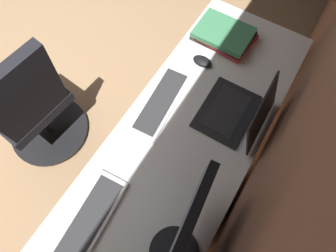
{
  "coord_description": "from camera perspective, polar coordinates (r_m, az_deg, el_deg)",
  "views": [
    {
      "loc": [
        0.42,
        1.98,
        1.93
      ],
      "look_at": [
        0.03,
        1.74,
        0.95
      ],
      "focal_mm": 29.58,
      "sensor_mm": 36.0,
      "label": 1
    }
  ],
  "objects": [
    {
      "name": "wall_back",
      "position": [
        0.78,
        29.7,
        -2.65
      ],
      "size": [
        4.84,
        0.1,
        2.6
      ],
      "primitive_type": "cube",
      "color": "brown",
      "rests_on": "ground"
    },
    {
      "name": "desk",
      "position": [
        1.35,
        1.82,
        -6.22
      ],
      "size": [
        1.92,
        0.63,
        0.73
      ],
      "color": "white",
      "rests_on": "ground"
    },
    {
      "name": "drawer_pedestal",
      "position": [
        1.63,
        1.17,
        -11.91
      ],
      "size": [
        0.4,
        0.51,
        0.69
      ],
      "color": "white",
      "rests_on": "ground"
    },
    {
      "name": "monitor_primary",
      "position": [
        0.95,
        1.46,
        -24.6
      ],
      "size": [
        0.53,
        0.2,
        0.44
      ],
      "color": "black",
      "rests_on": "desk"
    },
    {
      "name": "laptop_leftmost",
      "position": [
        1.34,
        14.62,
        2.74
      ],
      "size": [
        0.32,
        0.3,
        0.24
      ],
      "color": "black",
      "rests_on": "desk"
    },
    {
      "name": "keyboard_main",
      "position": [
        1.37,
        -1.46,
        5.04
      ],
      "size": [
        0.43,
        0.17,
        0.02
      ],
      "color": "silver",
      "rests_on": "desk"
    },
    {
      "name": "keyboard_spare",
      "position": [
        1.24,
        -16.1,
        -18.44
      ],
      "size": [
        0.43,
        0.17,
        0.02
      ],
      "color": "silver",
      "rests_on": "desk"
    },
    {
      "name": "mouse_main",
      "position": [
        1.51,
        7.09,
        13.13
      ],
      "size": [
        0.06,
        0.1,
        0.03
      ],
      "primitive_type": "ellipsoid",
      "color": "black",
      "rests_on": "desk"
    },
    {
      "name": "book_stack_near",
      "position": [
        1.62,
        11.77,
        17.98
      ],
      "size": [
        0.26,
        0.31,
        0.08
      ],
      "color": "#B2383D",
      "rests_on": "desk"
    },
    {
      "name": "office_chair",
      "position": [
        1.86,
        -26.26,
        3.11
      ],
      "size": [
        0.56,
        0.57,
        0.97
      ],
      "color": "black",
      "rests_on": "ground"
    }
  ]
}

